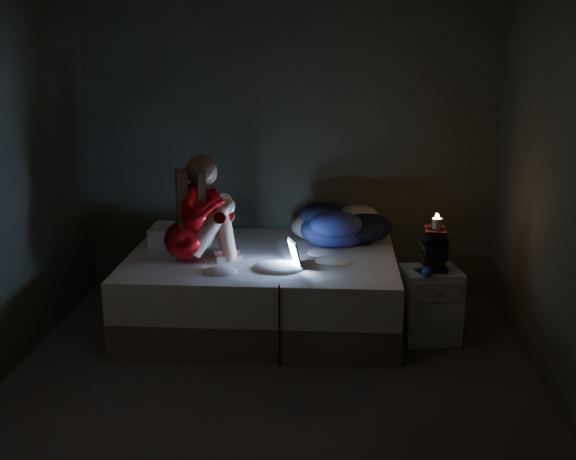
# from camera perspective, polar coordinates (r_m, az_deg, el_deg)

# --- Properties ---
(floor) EXTENTS (3.60, 3.80, 0.02)m
(floor) POSITION_cam_1_polar(r_m,az_deg,el_deg) (4.84, -1.40, -12.38)
(floor) COLOR #383230
(floor) RESTS_ON ground
(wall_back) EXTENTS (3.60, 0.02, 2.60)m
(wall_back) POSITION_cam_1_polar(r_m,az_deg,el_deg) (6.28, 0.09, 6.56)
(wall_back) COLOR #43453E
(wall_back) RESTS_ON ground
(wall_front) EXTENTS (3.60, 0.02, 2.60)m
(wall_front) POSITION_cam_1_polar(r_m,az_deg,el_deg) (2.58, -5.41, -5.86)
(wall_front) COLOR #43453E
(wall_front) RESTS_ON ground
(wall_right) EXTENTS (0.02, 3.80, 2.60)m
(wall_right) POSITION_cam_1_polar(r_m,az_deg,el_deg) (4.60, 21.56, 2.45)
(wall_right) COLOR #43453E
(wall_right) RESTS_ON ground
(bed) EXTENTS (2.09, 1.57, 0.57)m
(bed) POSITION_cam_1_polar(r_m,az_deg,el_deg) (5.75, -2.03, -4.65)
(bed) COLOR silver
(bed) RESTS_ON ground
(pillow) EXTENTS (0.50, 0.35, 0.14)m
(pillow) POSITION_cam_1_polar(r_m,az_deg,el_deg) (6.01, -8.43, -0.36)
(pillow) COLOR silver
(pillow) RESTS_ON bed
(woman) EXTENTS (0.58, 0.46, 0.82)m
(woman) POSITION_cam_1_polar(r_m,az_deg,el_deg) (5.40, -8.18, 1.63)
(woman) COLOR #8D0304
(woman) RESTS_ON bed
(laptop) EXTENTS (0.35, 0.30, 0.21)m
(laptop) POSITION_cam_1_polar(r_m,az_deg,el_deg) (5.29, -0.79, -1.92)
(laptop) COLOR black
(laptop) RESTS_ON bed
(clothes_pile) EXTENTS (0.71, 0.63, 0.36)m
(clothes_pile) POSITION_cam_1_polar(r_m,az_deg,el_deg) (5.89, 3.77, 0.57)
(clothes_pile) COLOR navy
(clothes_pile) RESTS_ON bed
(nightstand) EXTENTS (0.47, 0.43, 0.55)m
(nightstand) POSITION_cam_1_polar(r_m,az_deg,el_deg) (5.54, 11.21, -5.83)
(nightstand) COLOR beige
(nightstand) RESTS_ON ground
(book_stack) EXTENTS (0.19, 0.25, 0.30)m
(book_stack) POSITION_cam_1_polar(r_m,az_deg,el_deg) (5.41, 11.63, -1.57)
(book_stack) COLOR black
(book_stack) RESTS_ON nightstand
(candle) EXTENTS (0.07, 0.07, 0.08)m
(candle) POSITION_cam_1_polar(r_m,az_deg,el_deg) (5.36, 11.74, 0.40)
(candle) COLOR beige
(candle) RESTS_ON book_stack
(phone) EXTENTS (0.10, 0.15, 0.01)m
(phone) POSITION_cam_1_polar(r_m,az_deg,el_deg) (5.38, 10.54, -3.24)
(phone) COLOR black
(phone) RESTS_ON nightstand
(blue_orb) EXTENTS (0.08, 0.08, 0.08)m
(blue_orb) POSITION_cam_1_polar(r_m,az_deg,el_deg) (5.27, 10.71, -3.25)
(blue_orb) COLOR navy
(blue_orb) RESTS_ON nightstand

